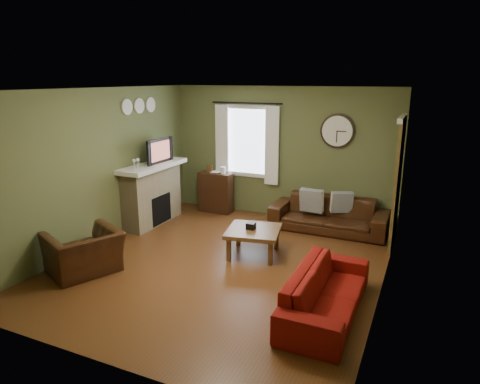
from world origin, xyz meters
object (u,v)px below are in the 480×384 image
at_px(armchair, 84,252).
at_px(sofa_red, 326,292).
at_px(coffee_table, 254,242).
at_px(sofa_brown, 329,214).
at_px(bookshelf, 216,192).

bearing_deg(armchair, sofa_red, 119.84).
height_order(sofa_red, coffee_table, sofa_red).
xyz_separation_m(sofa_red, armchair, (-3.45, -0.35, 0.04)).
bearing_deg(sofa_brown, armchair, -131.06).
bearing_deg(sofa_brown, sofa_red, -77.52).
bearing_deg(sofa_brown, coffee_table, -117.03).
distance_m(bookshelf, sofa_brown, 2.44).
bearing_deg(bookshelf, sofa_red, -44.81).
distance_m(bookshelf, sofa_red, 4.33).
relative_size(sofa_brown, coffee_table, 2.60).
height_order(bookshelf, sofa_red, bookshelf).
xyz_separation_m(sofa_brown, armchair, (-2.81, -3.23, 0.00)).
xyz_separation_m(bookshelf, sofa_brown, (2.43, -0.17, -0.11)).
relative_size(bookshelf, sofa_red, 0.45).
relative_size(sofa_brown, sofa_red, 1.12).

